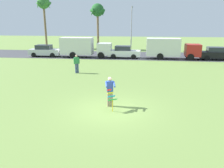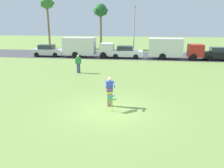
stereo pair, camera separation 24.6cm
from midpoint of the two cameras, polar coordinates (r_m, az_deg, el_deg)
The scene contains 13 objects.
ground_plane at distance 12.67m, azimuth 0.18°, elevation -6.47°, with size 120.00×120.00×0.00m, color olive.
road_strip at distance 32.47m, azimuth 5.09°, elevation 7.18°, with size 120.00×8.00×0.01m, color #424247.
person_kite_flyer at distance 12.85m, azimuth -0.06°, elevation -1.65°, with size 0.64×0.73×1.73m.
kite_held at distance 12.29m, azimuth 0.28°, elevation -3.32°, with size 0.63×0.73×1.15m.
parked_car_silver at distance 32.62m, azimuth -15.70°, elevation 8.07°, with size 4.24×1.90×1.60m.
parked_truck_white_box at distance 30.82m, azimuth -6.48°, elevation 9.33°, with size 6.75×2.23×2.62m.
parked_car_white at distance 30.02m, azimuth 3.82°, elevation 8.00°, with size 4.26×1.94×1.60m.
parked_truck_red_cab at distance 30.10m, azimuth 15.13°, elevation 8.74°, with size 6.75×2.24×2.62m.
parked_car_black at distance 31.42m, azimuth 25.66°, elevation 6.84°, with size 4.26×1.95×1.60m.
palm_tree_left_near at distance 42.92m, azimuth -15.91°, elevation 18.60°, with size 2.58×2.71×8.81m.
palm_tree_right_near at distance 39.30m, azimuth -2.73°, elevation 17.71°, with size 2.58×2.71×7.51m.
streetlight_pole at distance 37.36m, azimuth 5.83°, elevation 14.43°, with size 0.24×1.65×7.00m.
person_walker_near at distance 21.49m, azimuth -8.17°, elevation 5.23°, with size 0.50×0.37×1.73m.
Camera 2 is at (1.70, -11.61, 4.78)m, focal length 36.26 mm.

